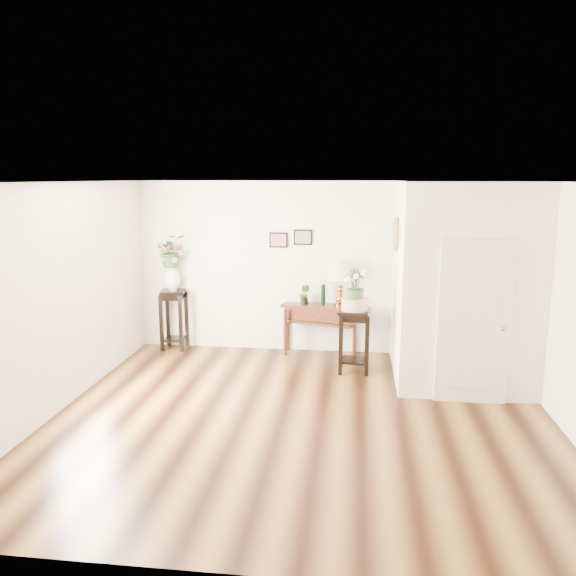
% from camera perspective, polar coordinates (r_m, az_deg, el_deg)
% --- Properties ---
extents(floor, '(6.00, 5.50, 0.02)m').
position_cam_1_polar(floor, '(6.93, 1.39, -13.12)').
color(floor, brown).
rests_on(floor, ground).
extents(ceiling, '(6.00, 5.50, 0.02)m').
position_cam_1_polar(ceiling, '(6.32, 1.51, 10.71)').
color(ceiling, white).
rests_on(ceiling, ground).
extents(wall_back, '(6.00, 0.02, 2.80)m').
position_cam_1_polar(wall_back, '(9.17, 3.08, 2.05)').
color(wall_back, silver).
rests_on(wall_back, ground).
extents(wall_front, '(6.00, 0.02, 2.80)m').
position_cam_1_polar(wall_front, '(3.87, -2.51, -10.83)').
color(wall_front, silver).
rests_on(wall_front, ground).
extents(wall_left, '(0.02, 5.50, 2.80)m').
position_cam_1_polar(wall_left, '(7.39, -22.40, -1.00)').
color(wall_left, silver).
rests_on(wall_left, ground).
extents(wall_right, '(0.02, 5.50, 2.80)m').
position_cam_1_polar(wall_right, '(6.89, 27.16, -2.24)').
color(wall_right, silver).
rests_on(wall_right, ground).
extents(partition, '(1.80, 1.95, 2.80)m').
position_cam_1_polar(partition, '(8.33, 17.19, 0.64)').
color(partition, silver).
rests_on(partition, floor).
extents(door, '(0.90, 0.05, 2.10)m').
position_cam_1_polar(door, '(7.44, 18.37, -3.41)').
color(door, beige).
rests_on(door, floor).
extents(art_print_left, '(0.30, 0.02, 0.25)m').
position_cam_1_polar(art_print_left, '(9.16, -0.97, 4.90)').
color(art_print_left, black).
rests_on(art_print_left, wall_back).
extents(art_print_right, '(0.30, 0.02, 0.25)m').
position_cam_1_polar(art_print_right, '(9.11, 1.53, 5.17)').
color(art_print_right, black).
rests_on(art_print_right, wall_back).
extents(wall_ornament, '(0.07, 0.51, 0.51)m').
position_cam_1_polar(wall_ornament, '(8.25, 10.83, 5.40)').
color(wall_ornament, '#C4834D').
rests_on(wall_ornament, partition).
extents(console_table, '(1.30, 0.72, 0.82)m').
position_cam_1_polar(console_table, '(9.20, 3.28, -4.21)').
color(console_table, '#33140C').
rests_on(console_table, floor).
extents(table_lamp, '(0.47, 0.47, 0.73)m').
position_cam_1_polar(table_lamp, '(9.02, 5.34, 0.41)').
color(table_lamp, '#AD7725').
rests_on(table_lamp, console_table).
extents(green_vase, '(0.09, 0.09, 0.34)m').
position_cam_1_polar(green_vase, '(9.06, 3.60, -0.67)').
color(green_vase, black).
rests_on(green_vase, console_table).
extents(potted_plant, '(0.21, 0.19, 0.32)m').
position_cam_1_polar(potted_plant, '(9.09, 1.69, -0.69)').
color(potted_plant, '#294C1E').
rests_on(potted_plant, console_table).
extents(plant_stand_a, '(0.45, 0.45, 1.01)m').
position_cam_1_polar(plant_stand_a, '(9.64, -11.49, -3.15)').
color(plant_stand_a, black).
rests_on(plant_stand_a, floor).
extents(porcelain_vase, '(0.30, 0.30, 0.44)m').
position_cam_1_polar(porcelain_vase, '(9.49, -11.66, 1.11)').
color(porcelain_vase, silver).
rests_on(porcelain_vase, plant_stand_a).
extents(lily_arrangement, '(0.62, 0.59, 0.54)m').
position_cam_1_polar(lily_arrangement, '(9.43, -11.77, 3.79)').
color(lily_arrangement, '#294C1E').
rests_on(lily_arrangement, porcelain_vase).
extents(plant_stand_b, '(0.50, 0.50, 0.94)m').
position_cam_1_polar(plant_stand_b, '(8.42, 6.71, -5.33)').
color(plant_stand_b, black).
rests_on(plant_stand_b, floor).
extents(ceramic_bowl, '(0.42, 0.42, 0.18)m').
position_cam_1_polar(ceramic_bowl, '(8.28, 6.80, -1.68)').
color(ceramic_bowl, tan).
rests_on(ceramic_bowl, plant_stand_b).
extents(narcissus, '(0.33, 0.33, 0.48)m').
position_cam_1_polar(narcissus, '(8.22, 6.84, 0.21)').
color(narcissus, '#294C1E').
rests_on(narcissus, ceramic_bowl).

